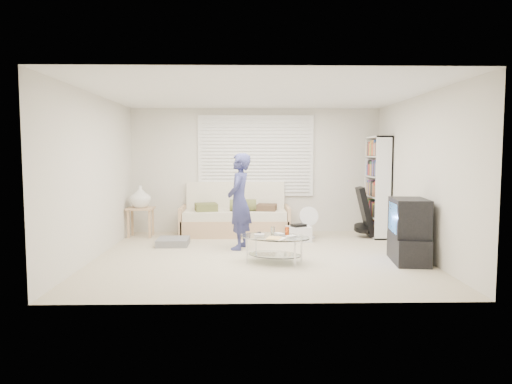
{
  "coord_description": "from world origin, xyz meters",
  "views": [
    {
      "loc": [
        -0.19,
        -7.0,
        1.6
      ],
      "look_at": [
        -0.04,
        0.3,
        0.98
      ],
      "focal_mm": 32.0,
      "sensor_mm": 36.0,
      "label": 1
    }
  ],
  "objects_px": {
    "bookshelf": "(377,187)",
    "tv_unit": "(409,231)",
    "futon_sofa": "(235,218)",
    "coffee_table": "(275,241)"
  },
  "relations": [
    {
      "from": "bookshelf",
      "to": "coffee_table",
      "type": "bearing_deg",
      "value": -135.35
    },
    {
      "from": "bookshelf",
      "to": "tv_unit",
      "type": "bearing_deg",
      "value": -93.43
    },
    {
      "from": "futon_sofa",
      "to": "coffee_table",
      "type": "xyz_separation_m",
      "value": [
        0.64,
        -2.28,
        -0.02
      ]
    },
    {
      "from": "futon_sofa",
      "to": "bookshelf",
      "type": "bearing_deg",
      "value": -4.28
    },
    {
      "from": "futon_sofa",
      "to": "tv_unit",
      "type": "relative_size",
      "value": 2.24
    },
    {
      "from": "futon_sofa",
      "to": "tv_unit",
      "type": "distance_m",
      "value": 3.48
    },
    {
      "from": "tv_unit",
      "to": "bookshelf",
      "type": "bearing_deg",
      "value": 86.57
    },
    {
      "from": "bookshelf",
      "to": "coffee_table",
      "type": "relative_size",
      "value": 1.6
    },
    {
      "from": "bookshelf",
      "to": "tv_unit",
      "type": "height_order",
      "value": "bookshelf"
    },
    {
      "from": "futon_sofa",
      "to": "bookshelf",
      "type": "xyz_separation_m",
      "value": [
        2.73,
        -0.2,
        0.62
      ]
    }
  ]
}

